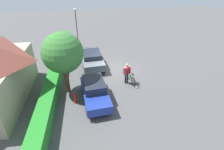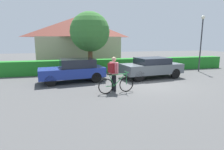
% 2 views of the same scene
% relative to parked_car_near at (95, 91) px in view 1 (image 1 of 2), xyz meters
% --- Properties ---
extents(ground_plane, '(60.00, 60.00, 0.00)m').
position_rel_parked_car_near_xyz_m(ground_plane, '(4.21, -1.59, -0.75)').
color(ground_plane, '#4B4B4B').
extents(hedge_row, '(18.53, 0.90, 1.05)m').
position_rel_parked_car_near_xyz_m(hedge_row, '(4.21, 3.06, -0.22)').
color(hedge_row, '#227A25').
rests_on(hedge_row, ground).
extents(parked_car_near, '(4.07, 2.04, 1.42)m').
position_rel_parked_car_near_xyz_m(parked_car_near, '(0.00, 0.00, 0.00)').
color(parked_car_near, navy).
rests_on(parked_car_near, ground).
extents(parked_car_far, '(4.25, 2.29, 1.38)m').
position_rel_parked_car_near_xyz_m(parked_car_far, '(5.22, -0.01, 0.00)').
color(parked_car_far, slate).
rests_on(parked_car_far, ground).
extents(bicycle, '(1.84, 0.50, 1.02)m').
position_rel_parked_car_near_xyz_m(bicycle, '(1.88, -3.01, -0.33)').
color(bicycle, black).
rests_on(bicycle, ground).
extents(person_rider, '(0.48, 0.65, 1.74)m').
position_rel_parked_car_near_xyz_m(person_rider, '(1.82, -2.65, 0.32)').
color(person_rider, black).
rests_on(person_rider, ground).
extents(street_lamp, '(0.28, 0.28, 4.46)m').
position_rel_parked_car_near_xyz_m(street_lamp, '(10.23, 1.40, 2.12)').
color(street_lamp, '#38383D').
rests_on(street_lamp, ground).
extents(tree_kerbside, '(2.81, 2.81, 4.54)m').
position_rel_parked_car_near_xyz_m(tree_kerbside, '(1.32, 1.96, 2.37)').
color(tree_kerbside, brown).
rests_on(tree_kerbside, ground).
extents(fire_hydrant, '(0.20, 0.20, 0.81)m').
position_rel_parked_car_near_xyz_m(fire_hydrant, '(-0.17, 1.35, -0.33)').
color(fire_hydrant, red).
rests_on(fire_hydrant, ground).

